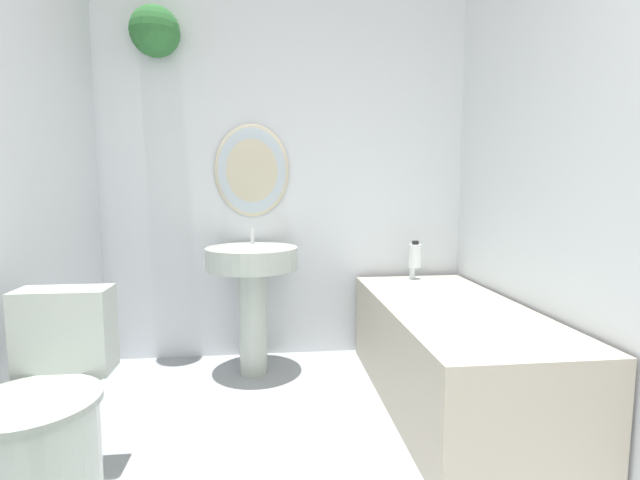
% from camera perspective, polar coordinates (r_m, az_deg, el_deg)
% --- Properties ---
extents(wall_back, '(2.49, 0.30, 2.40)m').
position_cam_1_polar(wall_back, '(3.09, -5.22, 8.91)').
color(wall_back, silver).
rests_on(wall_back, ground_plane).
extents(wall_right, '(0.06, 2.99, 2.40)m').
position_cam_1_polar(wall_right, '(2.12, 33.34, 7.33)').
color(wall_right, silver).
rests_on(wall_right, ground_plane).
extents(toilet, '(0.43, 0.58, 0.75)m').
position_cam_1_polar(toilet, '(1.97, -31.00, -19.57)').
color(toilet, '#B2BCB2').
rests_on(toilet, ground_plane).
extents(pedestal_sink, '(0.55, 0.55, 0.87)m').
position_cam_1_polar(pedestal_sink, '(2.81, -8.35, -4.67)').
color(pedestal_sink, '#B2BCB2').
rests_on(pedestal_sink, ground_plane).
extents(bathtub, '(0.71, 1.57, 0.61)m').
position_cam_1_polar(bathtub, '(2.57, 15.92, -13.13)').
color(bathtub, '#B2A893').
rests_on(bathtub, ground_plane).
extents(shampoo_bottle, '(0.08, 0.08, 0.18)m').
position_cam_1_polar(shampoo_bottle, '(3.10, 11.62, -1.85)').
color(shampoo_bottle, white).
rests_on(shampoo_bottle, bathtub).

